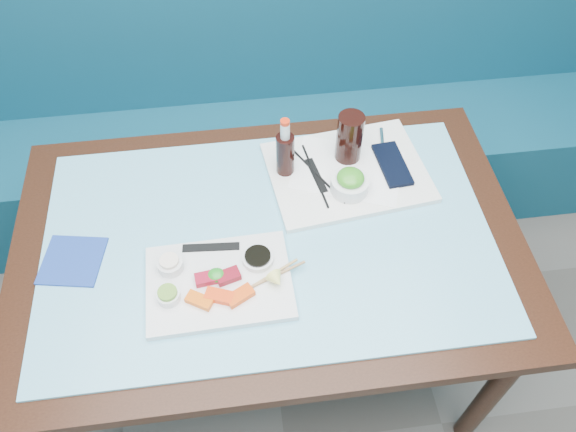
{
  "coord_description": "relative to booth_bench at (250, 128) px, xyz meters",
  "views": [
    {
      "loc": [
        -0.06,
        0.56,
        2.01
      ],
      "look_at": [
        0.06,
        1.48,
        0.8
      ],
      "focal_mm": 35.0,
      "sensor_mm": 36.0,
      "label": 1
    }
  ],
  "objects": [
    {
      "name": "serving_tray",
      "position": [
        0.26,
        -0.64,
        0.39
      ],
      "size": [
        0.49,
        0.39,
        0.02
      ],
      "primitive_type": "cube",
      "rotation": [
        0.0,
        0.0,
        0.12
      ],
      "color": "white",
      "rests_on": "glass_top"
    },
    {
      "name": "cola_bottle_body",
      "position": [
        0.07,
        -0.62,
        0.46
      ],
      "size": [
        0.07,
        0.07,
        0.15
      ],
      "primitive_type": "cylinder",
      "rotation": [
        0.0,
        0.0,
        -0.36
      ],
      "color": "black",
      "rests_on": "glass_top"
    },
    {
      "name": "soy_fill",
      "position": [
        -0.04,
        -0.92,
        0.42
      ],
      "size": [
        0.08,
        0.08,
        0.01
      ],
      "primitive_type": "cylinder",
      "rotation": [
        0.0,
        0.0,
        -0.18
      ],
      "color": "black",
      "rests_on": "soy_dish"
    },
    {
      "name": "soy_dish",
      "position": [
        -0.04,
        -0.92,
        0.41
      ],
      "size": [
        0.11,
        0.11,
        0.02
      ],
      "primitive_type": "cylinder",
      "rotation": [
        0.0,
        0.0,
        -0.38
      ],
      "color": "silver",
      "rests_on": "sashimi_plate"
    },
    {
      "name": "wooden_chopstick_b",
      "position": [
        -0.02,
        -0.99,
        0.41
      ],
      "size": [
        0.21,
        0.09,
        0.01
      ],
      "primitive_type": "cylinder",
      "rotation": [
        1.57,
        0.0,
        -1.19
      ],
      "color": "#9A7248",
      "rests_on": "sashimi_plate"
    },
    {
      "name": "paper_placemat",
      "position": [
        0.26,
        -0.64,
        0.4
      ],
      "size": [
        0.37,
        0.32,
        0.0
      ],
      "primitive_type": "cube",
      "rotation": [
        0.0,
        0.0,
        -0.37
      ],
      "color": "white",
      "rests_on": "serving_tray"
    },
    {
      "name": "black_chopstick_b",
      "position": [
        0.17,
        -0.65,
        0.4
      ],
      "size": [
        0.13,
        0.23,
        0.01
      ],
      "primitive_type": "cylinder",
      "rotation": [
        1.57,
        0.0,
        0.49
      ],
      "color": "black",
      "rests_on": "serving_tray"
    },
    {
      "name": "blue_napkin",
      "position": [
        -0.52,
        -0.85,
        0.39
      ],
      "size": [
        0.18,
        0.18,
        0.01
      ],
      "primitive_type": "cube",
      "rotation": [
        0.0,
        0.0,
        -0.18
      ],
      "color": "navy",
      "rests_on": "glass_top"
    },
    {
      "name": "glass_top",
      "position": [
        0.0,
        -0.84,
        0.38
      ],
      "size": [
        1.22,
        0.76,
        0.01
      ],
      "primitive_type": "cube",
      "color": "#6AB7D4",
      "rests_on": "dining_table"
    },
    {
      "name": "ramekin_ginger",
      "position": [
        -0.26,
        -0.92,
        0.42
      ],
      "size": [
        0.08,
        0.08,
        0.03
      ],
      "primitive_type": "cylinder",
      "rotation": [
        0.0,
        0.0,
        0.14
      ],
      "color": "silver",
      "rests_on": "sashimi_plate"
    },
    {
      "name": "ramekin_wasabi",
      "position": [
        -0.27,
        -1.01,
        0.41
      ],
      "size": [
        0.07,
        0.07,
        0.02
      ],
      "primitive_type": "cylinder",
      "rotation": [
        0.0,
        0.0,
        0.27
      ],
      "color": "white",
      "rests_on": "sashimi_plate"
    },
    {
      "name": "wooden_chopstick_a",
      "position": [
        -0.03,
        -0.99,
        0.41
      ],
      "size": [
        0.2,
        0.11,
        0.01
      ],
      "primitive_type": "cylinder",
      "rotation": [
        1.57,
        0.0,
        -1.08
      ],
      "color": "tan",
      "rests_on": "sashimi_plate"
    },
    {
      "name": "navy_pouch",
      "position": [
        0.39,
        -0.64,
        0.41
      ],
      "size": [
        0.09,
        0.18,
        0.01
      ],
      "primitive_type": "cube",
      "rotation": [
        0.0,
        0.0,
        0.09
      ],
      "color": "black",
      "rests_on": "serving_tray"
    },
    {
      "name": "black_chopstick_a",
      "position": [
        0.16,
        -0.65,
        0.4
      ],
      "size": [
        0.04,
        0.25,
        0.01
      ],
      "primitive_type": "cylinder",
      "rotation": [
        1.57,
        0.0,
        0.14
      ],
      "color": "black",
      "rests_on": "serving_tray"
    },
    {
      "name": "tuna_left",
      "position": [
        -0.17,
        -0.97,
        0.41
      ],
      "size": [
        0.06,
        0.04,
        0.02
      ],
      "primitive_type": "cube",
      "rotation": [
        0.0,
        0.0,
        0.12
      ],
      "color": "maroon",
      "rests_on": "sashimi_plate"
    },
    {
      "name": "cola_bottle_neck",
      "position": [
        0.07,
        -0.62,
        0.56
      ],
      "size": [
        0.03,
        0.03,
        0.05
      ],
      "primitive_type": "cylinder",
      "rotation": [
        0.0,
        0.0,
        0.06
      ],
      "color": "silver",
      "rests_on": "cola_bottle_body"
    },
    {
      "name": "seaweed_salad",
      "position": [
        0.25,
        -0.72,
        0.45
      ],
      "size": [
        0.1,
        0.1,
        0.04
      ],
      "primitive_type": "ellipsoid",
      "rotation": [
        0.0,
        0.0,
        0.42
      ],
      "color": "#368E20",
      "rests_on": "seaweed_bowl"
    },
    {
      "name": "chopstick_sleeve",
      "position": [
        -0.16,
        -0.87,
        0.4
      ],
      "size": [
        0.15,
        0.04,
        0.0
      ],
      "primitive_type": "cube",
      "rotation": [
        0.0,
        0.0,
        -0.08
      ],
      "color": "black",
      "rests_on": "sashimi_plate"
    },
    {
      "name": "fork",
      "position": [
        0.39,
        -0.54,
        0.41
      ],
      "size": [
        0.03,
        0.1,
        0.01
      ],
      "primitive_type": "cylinder",
      "rotation": [
        1.57,
        0.0,
        -0.17
      ],
      "color": "silver",
      "rests_on": "serving_tray"
    },
    {
      "name": "salmon_right",
      "position": [
        -0.09,
        -1.03,
        0.41
      ],
      "size": [
        0.08,
        0.06,
        0.02
      ],
      "primitive_type": "cube",
      "rotation": [
        0.0,
        0.0,
        0.5
      ],
      "color": "#EA4509",
      "rests_on": "sashimi_plate"
    },
    {
      "name": "seaweed_bowl",
      "position": [
        0.25,
        -0.72,
        0.42
      ],
      "size": [
        0.14,
        0.14,
        0.04
      ],
      "primitive_type": "cylinder",
      "rotation": [
        0.0,
        0.0,
        -0.38
      ],
      "color": "white",
      "rests_on": "serving_tray"
    },
    {
      "name": "booth_bench",
      "position": [
        0.0,
        0.0,
        0.0
      ],
      "size": [
        3.0,
        0.56,
        1.17
      ],
      "color": "navy",
      "rests_on": "ground"
    },
    {
      "name": "dining_table",
      "position": [
        0.0,
        -0.84,
        0.29
      ],
      "size": [
        1.4,
        0.9,
        0.75
      ],
      "color": "black",
      "rests_on": "ground"
    },
    {
      "name": "salmon_left",
      "position": [
        -0.19,
        -1.03,
        0.41
      ],
      "size": [
        0.07,
        0.06,
        0.02
      ],
      "primitive_type": "cube",
      "rotation": [
        0.0,
        0.0,
        -0.54
      ],
      "color": "#EA5809",
      "rests_on": "sashimi_plate"
    },
    {
      "name": "lemon_wedge",
      "position": [
        0.0,
        -1.0,
        0.42
      ],
      "size": [
        0.05,
        0.05,
        0.04
      ],
      "primitive_type": "cone",
      "rotation": [
        1.57,
        0.0,
        0.41
      ],
      "color": "#F9F176",
      "rests_on": "sashimi_plate"
    },
    {
      "name": "ginger_fill",
      "position": [
        -0.26,
        -0.92,
        0.44
      ],
      "size": [
        0.06,
        0.06,
        0.01
      ],
      "primitive_type": "cylinder",
      "rotation": [
        0.0,
        0.0,
        0.21
      ],
      "color": "#F3DCC7",
      "rests_on": "ramekin_ginger"
    },
    {
      "name": "tray_sleeve",
      "position": [
        0.16,
        -0.65,
        0.4
      ],
      "size": [
        0.05,
        0.14,
        0.0
      ],
      "primitive_type": "cube",
      "rotation": [
        0.0,
        0.0,
        0.19
      ],
      "color": "black",
      "rests_on": "serving_tray"
    },
    {
      "name": "salmon_mid",
      "position": [
        -0.14,
        -1.02,
        0.41
      ],
      "size": [
        0.08,
        0.06,
        0.02
      ],
      "primitive_type": "cube",
      "rotation": [
        0.0,
        0.0,
        -0.36
      ],
      "color": "#ED3609",
      "rests_on": "sashimi_plate"
    },
    {
      "name": "cola_bottle_cap",
      "position": [
        0.07,
        -0.62,
        0.59
      ],
      "size": [
        0.03,
        0.03,
        0.01
      ],
      "primitive_type": "cylinder",
      "rotation": [
        0.0,
        0.0,
        0.11
      ],
      "color": "red",
      "rests_on": "cola_bottle_neck"
    },
    {
      "name": "seaweed_garnish",
      "position": [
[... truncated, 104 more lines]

